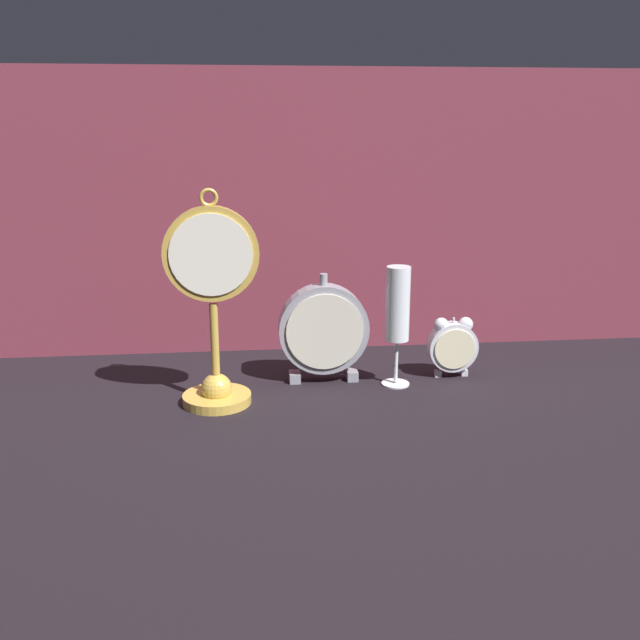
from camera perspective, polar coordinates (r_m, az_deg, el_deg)
The scene contains 6 objects.
ground_plane at distance 1.21m, azimuth 0.41°, elevation -6.90°, with size 4.00×4.00×0.00m, color black.
fabric_backdrop_drape at distance 1.45m, azimuth -1.04°, elevation 8.47°, with size 1.70×0.01×0.56m, color brown.
pocket_watch_on_stand at distance 1.18m, azimuth -8.51°, elevation 0.40°, with size 0.16×0.12×0.36m.
alarm_clock_twin_bell at distance 1.35m, azimuth 10.56°, elevation -1.91°, with size 0.09×0.03×0.11m.
mantel_clock_silver at distance 1.29m, azimuth 0.29°, elevation -0.79°, with size 0.16×0.04×0.20m.
champagne_flute at distance 1.27m, azimuth 6.22°, elevation 0.67°, with size 0.05×0.05×0.22m.
Camera 1 is at (-0.13, -1.11, 0.46)m, focal length 40.00 mm.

